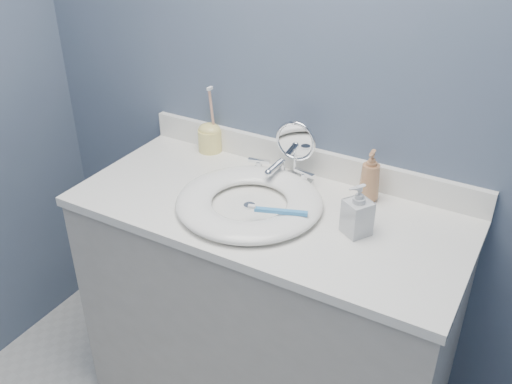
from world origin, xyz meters
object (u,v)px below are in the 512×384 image
Objects in this scene: makeup_mirror at (295,148)px; toothbrush_holder at (210,136)px; soap_bottle_amber at (370,176)px; soap_bottle_clear at (358,210)px.

toothbrush_holder is at bearing 171.48° from makeup_mirror.
soap_bottle_amber is at bearing -4.11° from toothbrush_holder.
makeup_mirror reaches higher than soap_bottle_amber.
makeup_mirror is 0.36m from soap_bottle_clear.
soap_bottle_amber is 1.08× the size of soap_bottle_clear.
makeup_mirror reaches higher than soap_bottle_clear.
soap_bottle_clear is at bearing -37.96° from makeup_mirror.
toothbrush_holder is at bearing -167.86° from soap_bottle_clear.
soap_bottle_amber reaches higher than soap_bottle_clear.
soap_bottle_amber is 0.68× the size of toothbrush_holder.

